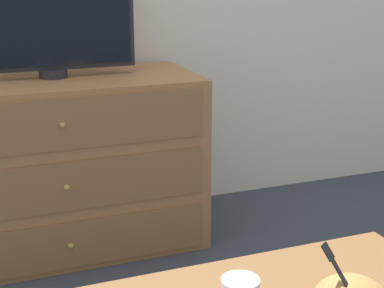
% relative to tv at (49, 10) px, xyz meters
% --- Properties ---
extents(ground_plane, '(12.00, 12.00, 0.00)m').
position_rel_tv_xyz_m(ground_plane, '(-0.07, 0.26, -1.00)').
color(ground_plane, '#383D47').
extents(dresser, '(1.20, 0.55, 0.74)m').
position_rel_tv_xyz_m(dresser, '(-0.02, -0.04, -0.64)').
color(dresser, '#9E6B3D').
rests_on(dresser, ground_plane).
extents(tv, '(0.68, 0.12, 0.52)m').
position_rel_tv_xyz_m(tv, '(0.00, 0.00, 0.00)').
color(tv, '#232328').
rests_on(tv, dresser).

